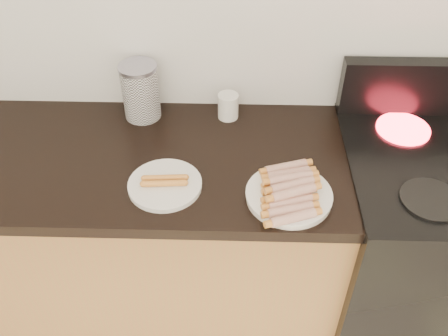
{
  "coord_description": "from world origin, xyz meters",
  "views": [
    {
      "loc": [
        0.04,
        0.47,
        1.95
      ],
      "look_at": [
        0.0,
        1.62,
        0.92
      ],
      "focal_mm": 40.0,
      "sensor_mm": 36.0,
      "label": 1
    }
  ],
  "objects_px": {
    "stove": "(430,254)",
    "main_plate": "(289,196)",
    "mug": "(228,106)",
    "side_plate": "(165,185)",
    "canister": "(140,91)"
  },
  "relations": [
    {
      "from": "main_plate",
      "to": "mug",
      "type": "height_order",
      "value": "mug"
    },
    {
      "from": "stove",
      "to": "canister",
      "type": "distance_m",
      "value": 1.23
    },
    {
      "from": "stove",
      "to": "main_plate",
      "type": "height_order",
      "value": "main_plate"
    },
    {
      "from": "mug",
      "to": "side_plate",
      "type": "bearing_deg",
      "value": -116.53
    },
    {
      "from": "side_plate",
      "to": "canister",
      "type": "relative_size",
      "value": 1.11
    },
    {
      "from": "stove",
      "to": "mug",
      "type": "height_order",
      "value": "mug"
    },
    {
      "from": "side_plate",
      "to": "canister",
      "type": "bearing_deg",
      "value": 108.2
    },
    {
      "from": "stove",
      "to": "mug",
      "type": "distance_m",
      "value": 0.94
    },
    {
      "from": "stove",
      "to": "side_plate",
      "type": "relative_size",
      "value": 4.06
    },
    {
      "from": "side_plate",
      "to": "canister",
      "type": "xyz_separation_m",
      "value": [
        -0.12,
        0.37,
        0.09
      ]
    },
    {
      "from": "stove",
      "to": "side_plate",
      "type": "bearing_deg",
      "value": -172.74
    },
    {
      "from": "mug",
      "to": "canister",
      "type": "bearing_deg",
      "value": 180.0
    },
    {
      "from": "stove",
      "to": "canister",
      "type": "height_order",
      "value": "canister"
    },
    {
      "from": "stove",
      "to": "mug",
      "type": "bearing_deg",
      "value": 162.36
    },
    {
      "from": "main_plate",
      "to": "mug",
      "type": "bearing_deg",
      "value": 114.87
    }
  ]
}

